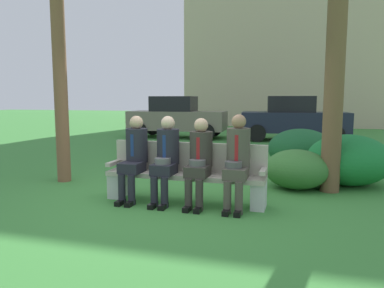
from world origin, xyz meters
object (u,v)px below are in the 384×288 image
seated_man_centerleft (166,155)px  seated_man_rightmost (237,157)px  shrub_far_lawn (297,169)px  park_bench (186,173)px  parked_car_near (177,117)px  shrub_near_bench (348,160)px  seated_man_leftmost (135,153)px  street_lamp (337,75)px  building_backdrop (295,19)px  shrub_mid_lawn (301,149)px  seated_man_centerright (199,157)px  parked_car_far (293,118)px

seated_man_centerleft → seated_man_rightmost: size_ratio=0.97×
shrub_far_lawn → seated_man_rightmost: bearing=-119.3°
park_bench → parked_car_near: 9.48m
shrub_near_bench → parked_car_near: (-5.74, 7.02, 0.37)m
seated_man_leftmost → seated_man_rightmost: size_ratio=0.97×
seated_man_centerleft → shrub_near_bench: bearing=36.0°
seated_man_centerleft → street_lamp: size_ratio=0.34×
seated_man_leftmost → shrub_far_lawn: seated_man_leftmost is taller
shrub_near_bench → building_backdrop: bearing=94.6°
seated_man_centerleft → shrub_mid_lawn: seated_man_centerleft is taller
seated_man_leftmost → shrub_far_lawn: 2.84m
seated_man_centerleft → building_backdrop: building_backdrop is taller
parked_car_near → seated_man_rightmost: bearing=-66.0°
seated_man_rightmost → shrub_far_lawn: seated_man_rightmost is taller
street_lamp → building_backdrop: size_ratio=0.28×
parked_car_near → building_backdrop: building_backdrop is taller
seated_man_centerleft → seated_man_centerright: seated_man_centerleft is taller
shrub_mid_lawn → street_lamp: bearing=76.3°
shrub_mid_lawn → street_lamp: street_lamp is taller
park_bench → shrub_far_lawn: (1.62, 1.31, -0.09)m
parked_car_far → building_backdrop: size_ratio=0.30×
shrub_far_lawn → park_bench: bearing=-141.0°
park_bench → building_backdrop: (1.05, 20.25, 6.31)m
seated_man_centerleft → seated_man_leftmost: bearing=179.4°
seated_man_centerright → parked_car_near: parked_car_near is taller
park_bench → shrub_near_bench: bearing=36.8°
seated_man_leftmost → seated_man_centerright: size_ratio=1.02×
seated_man_rightmost → building_backdrop: size_ratio=0.10×
park_bench → seated_man_rightmost: (0.81, -0.13, 0.31)m
parked_car_near → building_backdrop: (4.27, 11.34, 5.91)m
shrub_mid_lawn → building_backdrop: (-0.63, 17.00, 6.30)m
seated_man_centerright → shrub_mid_lawn: (1.43, 3.39, -0.26)m
parked_car_far → shrub_far_lawn: bearing=-88.2°
shrub_far_lawn → parked_car_near: (-4.84, 7.59, 0.49)m
shrub_mid_lawn → building_backdrop: 18.13m
park_bench → seated_man_centerleft: 0.42m
park_bench → seated_man_rightmost: size_ratio=1.81×
seated_man_centerright → street_lamp: size_ratio=0.34×
seated_man_rightmost → building_backdrop: bearing=89.3°
seated_man_centerleft → building_backdrop: (1.32, 20.38, 6.02)m
park_bench → parked_car_far: 9.28m
park_bench → shrub_mid_lawn: bearing=62.7°
building_backdrop → parked_car_far: bearing=-88.3°
seated_man_leftmost → parked_car_far: (2.16, 9.30, 0.11)m
seated_man_centerleft → parked_car_near: bearing=108.1°
seated_man_rightmost → seated_man_leftmost: bearing=179.9°
shrub_near_bench → street_lamp: 5.80m
seated_man_centerright → park_bench: bearing=151.7°
park_bench → seated_man_leftmost: bearing=-170.7°
building_backdrop → shrub_mid_lawn: bearing=-87.9°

